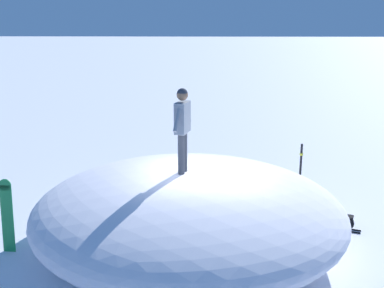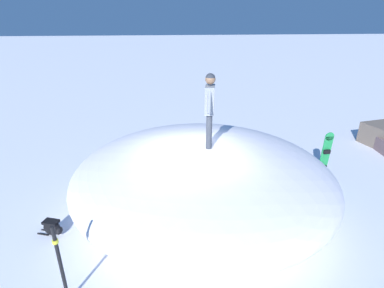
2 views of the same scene
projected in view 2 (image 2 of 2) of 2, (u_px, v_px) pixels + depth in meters
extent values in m
plane|color=white|center=(191.00, 207.00, 7.62)|extent=(240.00, 240.00, 0.00)
ellipsoid|color=white|center=(202.00, 174.00, 7.62)|extent=(8.70, 8.79, 1.62)
cylinder|color=#333842|center=(209.00, 132.00, 6.96)|extent=(0.14, 0.14, 0.87)
cylinder|color=#333842|center=(209.00, 129.00, 7.14)|extent=(0.14, 0.14, 0.87)
cube|color=#8C939E|center=(210.00, 100.00, 6.76)|extent=(0.33, 0.52, 0.65)
sphere|color=#936B4C|center=(210.00, 79.00, 6.58)|extent=(0.24, 0.24, 0.24)
cylinder|color=#8C939E|center=(209.00, 101.00, 6.43)|extent=(0.18, 0.42, 0.53)
cylinder|color=#8C939E|center=(210.00, 94.00, 7.04)|extent=(0.18, 0.42, 0.53)
sphere|color=#333842|center=(210.00, 78.00, 6.57)|extent=(0.23, 0.23, 0.23)
cube|color=#1E8C47|center=(324.00, 159.00, 8.61)|extent=(0.27, 0.13, 1.46)
cylinder|color=#1E8C47|center=(330.00, 137.00, 8.29)|extent=(0.26, 0.06, 0.26)
cube|color=black|center=(326.00, 151.00, 8.50)|extent=(0.22, 0.05, 0.35)
cube|color=black|center=(327.00, 152.00, 8.46)|extent=(0.20, 0.09, 0.11)
cube|color=black|center=(323.00, 167.00, 8.69)|extent=(0.20, 0.09, 0.11)
ellipsoid|color=black|center=(52.00, 228.00, 6.56)|extent=(0.46, 0.37, 0.37)
ellipsoid|color=black|center=(59.00, 231.00, 6.55)|extent=(0.17, 0.21, 0.18)
cube|color=black|center=(51.00, 222.00, 6.50)|extent=(0.38, 0.31, 0.06)
cylinder|color=black|center=(47.00, 230.00, 6.73)|extent=(0.27, 0.14, 0.04)
cylinder|color=black|center=(43.00, 234.00, 6.60)|extent=(0.27, 0.14, 0.04)
cylinder|color=black|center=(61.00, 266.00, 4.73)|extent=(0.06, 0.06, 1.59)
cylinder|color=yellow|center=(55.00, 241.00, 4.54)|extent=(0.10, 0.10, 0.06)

